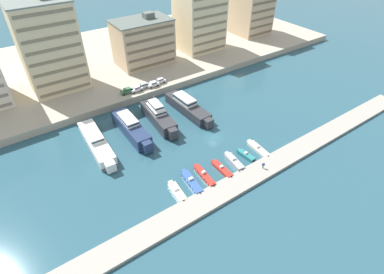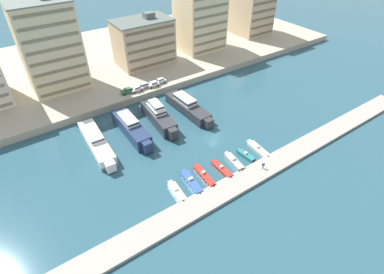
{
  "view_description": "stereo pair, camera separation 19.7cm",
  "coord_description": "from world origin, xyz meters",
  "px_view_note": "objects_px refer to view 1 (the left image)",
  "views": [
    {
      "loc": [
        -42.39,
        -50.66,
        51.63
      ],
      "look_at": [
        -6.73,
        0.68,
        2.5
      ],
      "focal_mm": 28.0,
      "sensor_mm": 36.0,
      "label": 1
    },
    {
      "loc": [
        -42.23,
        -50.77,
        51.63
      ],
      "look_at": [
        -6.73,
        0.68,
        2.5
      ],
      "focal_mm": 28.0,
      "sensor_mm": 36.0,
      "label": 2
    }
  ],
  "objects_px": {
    "car_silver_mid_left": "(143,85)",
    "car_white_center_left": "(153,84)",
    "pedestrian_near_edge": "(263,165)",
    "motorboat_cream_far_left": "(177,191)",
    "car_green_far_left": "(127,91)",
    "motorboat_red_center_left": "(222,169)",
    "yacht_white_far_left": "(96,142)",
    "car_white_center": "(160,81)",
    "yacht_charcoal_mid_left": "(159,116)",
    "motorboat_teal_center_right": "(246,155)",
    "motorboat_cream_mid_right": "(258,149)",
    "yacht_navy_left": "(131,128)",
    "motorboat_grey_center": "(234,161)",
    "car_white_left": "(136,89)",
    "yacht_charcoal_center_left": "(188,107)",
    "motorboat_red_mid_left": "(204,176)",
    "motorboat_blue_left": "(191,182)"
  },
  "relations": [
    {
      "from": "motorboat_red_center_left",
      "to": "motorboat_grey_center",
      "type": "distance_m",
      "value": 4.18
    },
    {
      "from": "yacht_white_far_left",
      "to": "motorboat_grey_center",
      "type": "bearing_deg",
      "value": -44.44
    },
    {
      "from": "motorboat_teal_center_right",
      "to": "motorboat_grey_center",
      "type": "bearing_deg",
      "value": 179.04
    },
    {
      "from": "motorboat_blue_left",
      "to": "motorboat_teal_center_right",
      "type": "relative_size",
      "value": 1.48
    },
    {
      "from": "motorboat_cream_far_left",
      "to": "car_white_center_left",
      "type": "bearing_deg",
      "value": 67.36
    },
    {
      "from": "motorboat_teal_center_right",
      "to": "pedestrian_near_edge",
      "type": "distance_m",
      "value": 5.94
    },
    {
      "from": "yacht_navy_left",
      "to": "car_green_far_left",
      "type": "bearing_deg",
      "value": 67.86
    },
    {
      "from": "yacht_white_far_left",
      "to": "car_white_center_left",
      "type": "height_order",
      "value": "yacht_white_far_left"
    },
    {
      "from": "car_white_center",
      "to": "pedestrian_near_edge",
      "type": "relative_size",
      "value": 2.33
    },
    {
      "from": "motorboat_red_mid_left",
      "to": "car_silver_mid_left",
      "type": "bearing_deg",
      "value": 81.29
    },
    {
      "from": "yacht_charcoal_mid_left",
      "to": "motorboat_teal_center_right",
      "type": "height_order",
      "value": "yacht_charcoal_mid_left"
    },
    {
      "from": "yacht_navy_left",
      "to": "car_green_far_left",
      "type": "xyz_separation_m",
      "value": [
        7.29,
        17.93,
        1.2
      ]
    },
    {
      "from": "yacht_charcoal_center_left",
      "to": "car_silver_mid_left",
      "type": "height_order",
      "value": "yacht_charcoal_center_left"
    },
    {
      "from": "motorboat_red_mid_left",
      "to": "motorboat_grey_center",
      "type": "xyz_separation_m",
      "value": [
        9.03,
        -0.32,
        0.03
      ]
    },
    {
      "from": "car_silver_mid_left",
      "to": "pedestrian_near_edge",
      "type": "relative_size",
      "value": 2.38
    },
    {
      "from": "yacht_white_far_left",
      "to": "car_white_left",
      "type": "relative_size",
      "value": 5.35
    },
    {
      "from": "yacht_white_far_left",
      "to": "motorboat_teal_center_right",
      "type": "distance_m",
      "value": 39.33
    },
    {
      "from": "motorboat_grey_center",
      "to": "yacht_charcoal_mid_left",
      "type": "bearing_deg",
      "value": 104.44
    },
    {
      "from": "motorboat_grey_center",
      "to": "motorboat_teal_center_right",
      "type": "height_order",
      "value": "motorboat_grey_center"
    },
    {
      "from": "yacht_navy_left",
      "to": "motorboat_teal_center_right",
      "type": "distance_m",
      "value": 32.4
    },
    {
      "from": "car_white_center",
      "to": "motorboat_red_center_left",
      "type": "bearing_deg",
      "value": -100.42
    },
    {
      "from": "motorboat_red_mid_left",
      "to": "yacht_charcoal_center_left",
      "type": "bearing_deg",
      "value": 63.88
    },
    {
      "from": "motorboat_blue_left",
      "to": "motorboat_cream_far_left",
      "type": "bearing_deg",
      "value": -173.4
    },
    {
      "from": "motorboat_cream_mid_right",
      "to": "pedestrian_near_edge",
      "type": "height_order",
      "value": "pedestrian_near_edge"
    },
    {
      "from": "motorboat_red_mid_left",
      "to": "motorboat_teal_center_right",
      "type": "distance_m",
      "value": 13.07
    },
    {
      "from": "yacht_navy_left",
      "to": "motorboat_cream_far_left",
      "type": "height_order",
      "value": "yacht_navy_left"
    },
    {
      "from": "car_silver_mid_left",
      "to": "car_white_center_left",
      "type": "height_order",
      "value": "same"
    },
    {
      "from": "motorboat_red_mid_left",
      "to": "car_silver_mid_left",
      "type": "height_order",
      "value": "car_silver_mid_left"
    },
    {
      "from": "yacht_navy_left",
      "to": "pedestrian_near_edge",
      "type": "height_order",
      "value": "yacht_navy_left"
    },
    {
      "from": "motorboat_red_center_left",
      "to": "motorboat_teal_center_right",
      "type": "bearing_deg",
      "value": 1.93
    },
    {
      "from": "yacht_charcoal_center_left",
      "to": "motorboat_cream_mid_right",
      "type": "distance_m",
      "value": 26.2
    },
    {
      "from": "motorboat_teal_center_right",
      "to": "car_silver_mid_left",
      "type": "bearing_deg",
      "value": 98.36
    },
    {
      "from": "motorboat_red_center_left",
      "to": "yacht_white_far_left",
      "type": "bearing_deg",
      "value": 130.18
    },
    {
      "from": "motorboat_red_center_left",
      "to": "motorboat_teal_center_right",
      "type": "distance_m",
      "value": 8.21
    },
    {
      "from": "car_white_center",
      "to": "yacht_white_far_left",
      "type": "bearing_deg",
      "value": -148.64
    },
    {
      "from": "motorboat_cream_far_left",
      "to": "car_white_left",
      "type": "relative_size",
      "value": 1.66
    },
    {
      "from": "yacht_charcoal_mid_left",
      "to": "motorboat_teal_center_right",
      "type": "xyz_separation_m",
      "value": [
        10.74,
        -26.08,
        -1.7
      ]
    },
    {
      "from": "yacht_navy_left",
      "to": "yacht_charcoal_center_left",
      "type": "relative_size",
      "value": 0.96
    },
    {
      "from": "car_white_left",
      "to": "pedestrian_near_edge",
      "type": "height_order",
      "value": "car_white_left"
    },
    {
      "from": "yacht_charcoal_mid_left",
      "to": "pedestrian_near_edge",
      "type": "height_order",
      "value": "yacht_charcoal_mid_left"
    },
    {
      "from": "yacht_charcoal_center_left",
      "to": "motorboat_red_mid_left",
      "type": "bearing_deg",
      "value": -116.12
    },
    {
      "from": "car_silver_mid_left",
      "to": "pedestrian_near_edge",
      "type": "xyz_separation_m",
      "value": [
        6.5,
        -49.54,
        -1.5
      ]
    },
    {
      "from": "yacht_navy_left",
      "to": "car_green_far_left",
      "type": "distance_m",
      "value": 19.39
    },
    {
      "from": "motorboat_cream_far_left",
      "to": "car_green_far_left",
      "type": "distance_m",
      "value": 44.52
    },
    {
      "from": "car_silver_mid_left",
      "to": "motorboat_cream_mid_right",
      "type": "bearing_deg",
      "value": -75.76
    },
    {
      "from": "motorboat_cream_mid_right",
      "to": "car_white_center_left",
      "type": "height_order",
      "value": "car_white_center_left"
    },
    {
      "from": "motorboat_teal_center_right",
      "to": "car_green_far_left",
      "type": "bearing_deg",
      "value": 105.94
    },
    {
      "from": "motorboat_cream_far_left",
      "to": "motorboat_red_mid_left",
      "type": "distance_m",
      "value": 8.01
    },
    {
      "from": "motorboat_cream_far_left",
      "to": "car_white_center",
      "type": "xyz_separation_m",
      "value": [
        20.94,
        43.65,
        2.84
      ]
    },
    {
      "from": "yacht_navy_left",
      "to": "motorboat_cream_far_left",
      "type": "relative_size",
      "value": 2.96
    }
  ]
}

